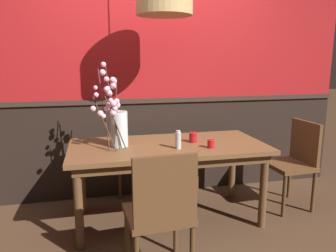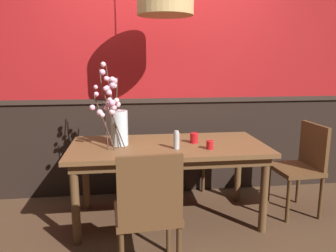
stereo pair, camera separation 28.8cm
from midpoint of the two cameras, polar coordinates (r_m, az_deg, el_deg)
ground_plane at (r=3.25m, az=-2.64°, el=-16.01°), size 24.00×24.00×0.00m
back_wall at (r=3.60m, az=-4.92°, el=9.83°), size 4.40×0.14×2.81m
dining_table at (r=3.01m, az=-2.75°, el=-4.82°), size 1.79×0.86×0.74m
chair_head_east_end at (r=3.52m, az=19.29°, el=-5.55°), size 0.43×0.46×0.90m
chair_far_side_right at (r=3.89m, az=-0.56°, el=-3.12°), size 0.43×0.42×0.94m
chair_far_side_left at (r=3.83m, az=-8.81°, el=-3.62°), size 0.45×0.47×0.91m
chair_near_side_left at (r=2.26m, az=-5.07°, el=-14.48°), size 0.47×0.45×0.93m
vase_with_blossoms at (r=2.91m, az=-11.90°, el=0.69°), size 0.32×0.27×0.75m
candle_holder_nearer_center at (r=3.05m, az=1.76°, el=-2.03°), size 0.08×0.08×0.10m
candle_holder_nearer_edge at (r=2.86m, az=4.72°, el=-3.16°), size 0.07×0.07×0.08m
condiment_bottle at (r=2.82m, az=-1.12°, el=-2.51°), size 0.05×0.05×0.16m
pendant_lamp at (r=3.00m, az=-3.59°, el=21.36°), size 0.50×0.50×0.93m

